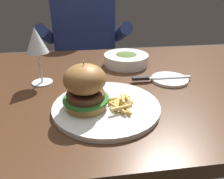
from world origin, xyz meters
TOP-DOWN VIEW (x-y plane):
  - dining_table at (0.00, 0.00)m, footprint 1.45×0.82m
  - main_plate at (-0.04, -0.18)m, footprint 0.30×0.30m
  - burger_sandwich at (-0.10, -0.18)m, footprint 0.12×0.12m
  - fries_pile at (-0.01, -0.19)m, footprint 0.09×0.10m
  - wine_glass at (-0.25, 0.03)m, footprint 0.07×0.07m
  - bread_plate at (0.20, -0.02)m, footprint 0.13×0.13m
  - table_knife at (0.15, -0.02)m, footprint 0.21×0.02m
  - soup_bowl at (0.08, 0.17)m, footprint 0.19×0.19m
  - diner_person at (-0.08, 0.69)m, footprint 0.51×0.36m

SIDE VIEW (x-z plane):
  - diner_person at x=-0.08m, z-range -0.02..1.15m
  - dining_table at x=0.00m, z-range 0.29..1.03m
  - bread_plate at x=0.20m, z-range 0.74..0.75m
  - main_plate at x=-0.04m, z-range 0.74..0.75m
  - table_knife at x=0.15m, z-range 0.75..0.76m
  - fries_pile at x=-0.01m, z-range 0.75..0.78m
  - soup_bowl at x=0.08m, z-range 0.74..0.79m
  - burger_sandwich at x=-0.10m, z-range 0.75..0.88m
  - wine_glass at x=-0.25m, z-range 0.79..0.98m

